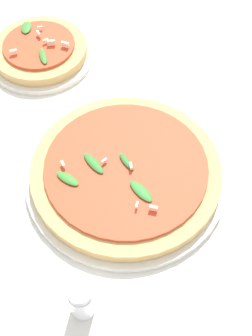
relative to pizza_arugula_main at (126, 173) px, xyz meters
name	(u,v)px	position (x,y,z in m)	size (l,w,h in m)	color
ground_plane	(129,164)	(-0.01, 0.03, -0.02)	(6.00, 6.00, 0.00)	silver
pizza_arugula_main	(126,173)	(0.00, 0.00, 0.00)	(0.32, 0.32, 0.05)	silver
pizza_personal_side	(40,52)	(-0.27, 0.17, 0.00)	(0.20, 0.20, 0.05)	silver
shaker_pepper	(82,301)	(0.05, -0.21, 0.02)	(0.03, 0.03, 0.07)	silver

